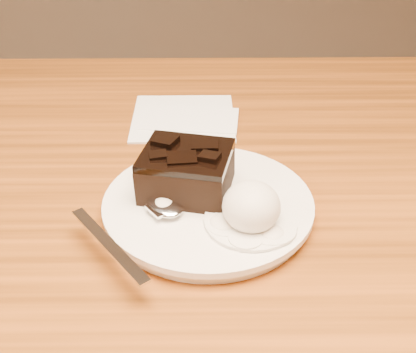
{
  "coord_description": "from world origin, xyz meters",
  "views": [
    {
      "loc": [
        0.08,
        -0.49,
        1.09
      ],
      "look_at": [
        0.09,
        -0.04,
        0.79
      ],
      "focal_mm": 46.02,
      "sensor_mm": 36.0,
      "label": 1
    }
  ],
  "objects_px": {
    "brownie": "(187,174)",
    "napkin": "(183,117)",
    "ice_cream_scoop": "(251,206)",
    "plate": "(208,207)",
    "spoon": "(164,206)"
  },
  "relations": [
    {
      "from": "ice_cream_scoop",
      "to": "napkin",
      "type": "distance_m",
      "value": 0.27
    },
    {
      "from": "spoon",
      "to": "napkin",
      "type": "bearing_deg",
      "value": 49.89
    },
    {
      "from": "brownie",
      "to": "ice_cream_scoop",
      "type": "bearing_deg",
      "value": -41.45
    },
    {
      "from": "ice_cream_scoop",
      "to": "spoon",
      "type": "relative_size",
      "value": 0.32
    },
    {
      "from": "plate",
      "to": "ice_cream_scoop",
      "type": "relative_size",
      "value": 3.64
    },
    {
      "from": "brownie",
      "to": "napkin",
      "type": "distance_m",
      "value": 0.2
    },
    {
      "from": "brownie",
      "to": "napkin",
      "type": "relative_size",
      "value": 0.63
    },
    {
      "from": "brownie",
      "to": "ice_cream_scoop",
      "type": "relative_size",
      "value": 1.48
    },
    {
      "from": "spoon",
      "to": "plate",
      "type": "bearing_deg",
      "value": -15.14
    },
    {
      "from": "ice_cream_scoop",
      "to": "spoon",
      "type": "xyz_separation_m",
      "value": [
        -0.08,
        0.02,
        -0.01
      ]
    },
    {
      "from": "spoon",
      "to": "ice_cream_scoop",
      "type": "bearing_deg",
      "value": -50.41
    },
    {
      "from": "brownie",
      "to": "ice_cream_scoop",
      "type": "xyz_separation_m",
      "value": [
        0.06,
        -0.06,
        -0.0
      ]
    },
    {
      "from": "ice_cream_scoop",
      "to": "brownie",
      "type": "bearing_deg",
      "value": 138.55
    },
    {
      "from": "plate",
      "to": "ice_cream_scoop",
      "type": "xyz_separation_m",
      "value": [
        0.04,
        -0.04,
        0.03
      ]
    },
    {
      "from": "brownie",
      "to": "napkin",
      "type": "xyz_separation_m",
      "value": [
        -0.01,
        0.2,
        -0.04
      ]
    }
  ]
}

